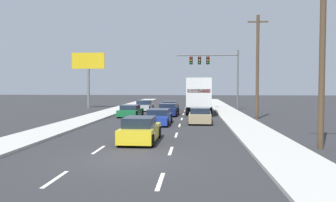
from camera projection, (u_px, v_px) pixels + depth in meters
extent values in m
plane|color=#2B2B2D|center=(169.00, 112.00, 38.64)|extent=(140.00, 140.00, 0.00)
cube|color=#B2AFA8|center=(233.00, 116.00, 33.16)|extent=(2.71, 80.00, 0.14)
cube|color=#B2AFA8|center=(101.00, 115.00, 34.15)|extent=(2.71, 80.00, 0.14)
cube|color=silver|center=(55.00, 179.00, 10.85)|extent=(0.14, 2.00, 0.01)
cube|color=silver|center=(99.00, 150.00, 15.83)|extent=(0.14, 2.00, 0.01)
cube|color=silver|center=(121.00, 134.00, 20.81)|extent=(0.14, 2.00, 0.01)
cube|color=silver|center=(135.00, 125.00, 25.79)|extent=(0.14, 2.00, 0.01)
cube|color=silver|center=(145.00, 119.00, 30.78)|extent=(0.14, 2.00, 0.01)
cube|color=silver|center=(151.00, 114.00, 35.76)|extent=(0.14, 2.00, 0.01)
cube|color=silver|center=(157.00, 111.00, 40.74)|extent=(0.14, 2.00, 0.01)
cube|color=silver|center=(161.00, 108.00, 45.72)|extent=(0.14, 2.00, 0.01)
cube|color=silver|center=(164.00, 106.00, 50.70)|extent=(0.14, 2.00, 0.01)
cube|color=silver|center=(166.00, 104.00, 55.68)|extent=(0.14, 2.00, 0.01)
cube|color=silver|center=(169.00, 102.00, 60.66)|extent=(0.14, 2.00, 0.01)
cube|color=silver|center=(170.00, 101.00, 65.64)|extent=(0.14, 2.00, 0.01)
cube|color=silver|center=(160.00, 181.00, 10.60)|extent=(0.14, 2.00, 0.01)
cube|color=silver|center=(171.00, 151.00, 15.58)|extent=(0.14, 2.00, 0.01)
cube|color=silver|center=(176.00, 135.00, 20.56)|extent=(0.14, 2.00, 0.01)
cube|color=silver|center=(180.00, 125.00, 25.54)|extent=(0.14, 2.00, 0.01)
cube|color=silver|center=(182.00, 119.00, 30.52)|extent=(0.14, 2.00, 0.01)
cube|color=silver|center=(183.00, 114.00, 35.50)|extent=(0.14, 2.00, 0.01)
cube|color=silver|center=(185.00, 111.00, 40.48)|extent=(0.14, 2.00, 0.01)
cube|color=silver|center=(186.00, 108.00, 45.46)|extent=(0.14, 2.00, 0.01)
cube|color=silver|center=(186.00, 106.00, 50.45)|extent=(0.14, 2.00, 0.01)
cube|color=silver|center=(187.00, 104.00, 55.43)|extent=(0.14, 2.00, 0.01)
cube|color=silver|center=(187.00, 102.00, 60.41)|extent=(0.14, 2.00, 0.01)
cube|color=silver|center=(188.00, 101.00, 65.39)|extent=(0.14, 2.00, 0.01)
cube|color=#B7BABF|center=(144.00, 107.00, 40.45)|extent=(1.81, 4.13, 0.61)
cube|color=#192333|center=(144.00, 102.00, 40.49)|extent=(1.58, 1.94, 0.51)
cylinder|color=black|center=(139.00, 107.00, 42.03)|extent=(0.23, 0.64, 0.64)
cylinder|color=black|center=(152.00, 107.00, 41.89)|extent=(0.23, 0.64, 0.64)
cylinder|color=black|center=(135.00, 109.00, 39.02)|extent=(0.23, 0.64, 0.64)
cylinder|color=black|center=(149.00, 109.00, 38.88)|extent=(0.23, 0.64, 0.64)
cube|color=#196B38|center=(131.00, 112.00, 32.87)|extent=(1.95, 4.20, 0.58)
cube|color=#192333|center=(130.00, 107.00, 32.64)|extent=(1.66, 2.08, 0.43)
cylinder|color=black|center=(126.00, 112.00, 34.47)|extent=(0.24, 0.65, 0.64)
cylinder|color=black|center=(142.00, 112.00, 34.30)|extent=(0.24, 0.65, 0.64)
cylinder|color=black|center=(118.00, 115.00, 31.45)|extent=(0.24, 0.65, 0.64)
cylinder|color=black|center=(136.00, 115.00, 31.27)|extent=(0.24, 0.65, 0.64)
cube|color=maroon|center=(170.00, 107.00, 40.11)|extent=(1.90, 4.16, 0.58)
cube|color=#192333|center=(170.00, 103.00, 40.12)|extent=(1.63, 2.13, 0.44)
cylinder|color=black|center=(164.00, 107.00, 41.70)|extent=(0.24, 0.65, 0.64)
cylinder|color=black|center=(178.00, 108.00, 41.53)|extent=(0.24, 0.65, 0.64)
cylinder|color=black|center=(161.00, 109.00, 38.70)|extent=(0.24, 0.65, 0.64)
cylinder|color=black|center=(176.00, 109.00, 38.53)|extent=(0.24, 0.65, 0.64)
cube|color=#141E4C|center=(168.00, 111.00, 34.05)|extent=(1.98, 4.08, 0.68)
cube|color=#192333|center=(168.00, 105.00, 33.96)|extent=(1.68, 2.11, 0.41)
cylinder|color=black|center=(162.00, 111.00, 35.60)|extent=(0.24, 0.65, 0.64)
cylinder|color=black|center=(178.00, 111.00, 35.41)|extent=(0.24, 0.65, 0.64)
cylinder|color=black|center=(158.00, 113.00, 32.70)|extent=(0.24, 0.65, 0.64)
cylinder|color=black|center=(175.00, 114.00, 32.51)|extent=(0.24, 0.65, 0.64)
cube|color=#1E389E|center=(158.00, 119.00, 26.36)|extent=(1.84, 4.67, 0.59)
cube|color=#192333|center=(159.00, 112.00, 26.43)|extent=(1.60, 2.29, 0.45)
cylinder|color=black|center=(151.00, 118.00, 28.21)|extent=(0.23, 0.64, 0.64)
cylinder|color=black|center=(171.00, 118.00, 28.07)|extent=(0.23, 0.64, 0.64)
cylinder|color=black|center=(144.00, 122.00, 24.67)|extent=(0.23, 0.64, 0.64)
cylinder|color=black|center=(167.00, 123.00, 24.53)|extent=(0.23, 0.64, 0.64)
cube|color=yellow|center=(140.00, 133.00, 18.11)|extent=(1.81, 4.14, 0.70)
cube|color=#192333|center=(139.00, 122.00, 17.79)|extent=(1.57, 2.04, 0.52)
cylinder|color=black|center=(131.00, 132.00, 19.69)|extent=(0.23, 0.64, 0.64)
cylinder|color=black|center=(159.00, 132.00, 19.55)|extent=(0.23, 0.64, 0.64)
cylinder|color=black|center=(119.00, 140.00, 16.69)|extent=(0.23, 0.64, 0.64)
cylinder|color=black|center=(152.00, 140.00, 16.55)|extent=(0.23, 0.64, 0.64)
cube|color=white|center=(199.00, 92.00, 35.13)|extent=(2.60, 6.30, 2.84)
cube|color=red|center=(199.00, 91.00, 32.04)|extent=(2.20, 0.10, 0.36)
cube|color=black|center=(199.00, 100.00, 39.30)|extent=(2.39, 2.12, 2.01)
cylinder|color=black|center=(189.00, 107.00, 39.45)|extent=(0.32, 0.97, 0.96)
cylinder|color=black|center=(209.00, 107.00, 39.22)|extent=(0.32, 0.97, 0.96)
cylinder|color=black|center=(187.00, 111.00, 34.09)|extent=(0.32, 0.97, 0.96)
cylinder|color=black|center=(211.00, 111.00, 33.85)|extent=(0.32, 0.97, 0.96)
cube|color=tan|center=(200.00, 117.00, 27.21)|extent=(1.85, 4.20, 0.67)
cube|color=#192333|center=(200.00, 110.00, 26.96)|extent=(1.58, 2.21, 0.46)
cylinder|color=black|center=(191.00, 117.00, 28.82)|extent=(0.24, 0.65, 0.64)
cylinder|color=black|center=(210.00, 117.00, 28.65)|extent=(0.24, 0.65, 0.64)
cylinder|color=black|center=(189.00, 121.00, 25.79)|extent=(0.24, 0.65, 0.64)
cylinder|color=black|center=(211.00, 121.00, 25.62)|extent=(0.24, 0.65, 0.64)
cylinder|color=#595B56|center=(238.00, 80.00, 42.20)|extent=(0.20, 0.20, 7.49)
cylinder|color=#595B56|center=(207.00, 55.00, 42.35)|extent=(7.67, 0.14, 0.14)
cube|color=black|center=(208.00, 60.00, 42.37)|extent=(0.40, 0.56, 0.95)
sphere|color=red|center=(208.00, 58.00, 42.05)|extent=(0.20, 0.20, 0.20)
sphere|color=orange|center=(208.00, 60.00, 42.06)|extent=(0.20, 0.20, 0.20)
sphere|color=green|center=(208.00, 63.00, 42.07)|extent=(0.20, 0.20, 0.20)
cube|color=black|center=(199.00, 61.00, 42.45)|extent=(0.40, 0.56, 0.95)
sphere|color=red|center=(200.00, 58.00, 42.12)|extent=(0.20, 0.20, 0.20)
sphere|color=orange|center=(200.00, 60.00, 42.14)|extent=(0.20, 0.20, 0.20)
sphere|color=green|center=(200.00, 63.00, 42.15)|extent=(0.20, 0.20, 0.20)
cube|color=black|center=(191.00, 61.00, 42.53)|extent=(0.40, 0.56, 0.95)
sphere|color=red|center=(191.00, 58.00, 42.20)|extent=(0.20, 0.20, 0.20)
sphere|color=orange|center=(191.00, 60.00, 42.22)|extent=(0.20, 0.20, 0.20)
sphere|color=green|center=(191.00, 63.00, 42.23)|extent=(0.20, 0.20, 0.20)
cylinder|color=brown|center=(322.00, 44.00, 15.82)|extent=(0.28, 0.28, 9.92)
cylinder|color=brown|center=(257.00, 67.00, 30.42)|extent=(0.28, 0.28, 9.36)
cube|color=brown|center=(258.00, 22.00, 30.24)|extent=(1.80, 0.12, 0.12)
cylinder|color=slate|center=(89.00, 88.00, 45.61)|extent=(0.36, 0.36, 5.31)
cube|color=yellow|center=(88.00, 61.00, 45.45)|extent=(4.47, 0.20, 2.15)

